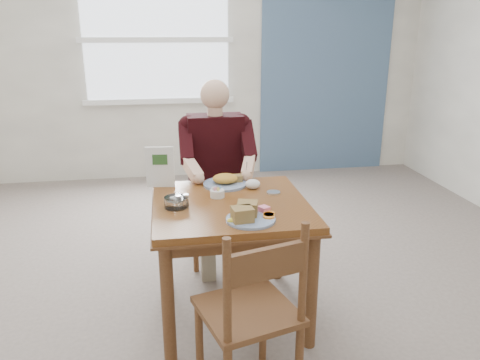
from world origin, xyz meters
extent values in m
plane|color=#685B54|center=(0.00, 0.00, 0.00)|extent=(6.00, 6.00, 0.00)
plane|color=white|center=(0.00, 3.00, 1.40)|extent=(5.50, 0.00, 5.50)
cube|color=#466282|center=(1.60, 2.98, 1.40)|extent=(1.60, 0.02, 2.80)
ellipsoid|color=yellow|center=(-0.04, -0.31, 0.77)|extent=(0.07, 0.05, 0.03)
ellipsoid|color=white|center=(0.17, 0.22, 0.78)|extent=(0.12, 0.11, 0.06)
cylinder|color=silver|center=(0.28, 0.11, 0.76)|extent=(0.09, 0.09, 0.01)
cube|color=white|center=(-0.40, 2.97, 1.60)|extent=(1.60, 0.02, 1.30)
cube|color=white|center=(-0.40, 2.96, 0.92)|extent=(1.72, 0.04, 0.06)
cube|color=white|center=(-0.40, 2.96, 1.60)|extent=(1.72, 0.04, 0.06)
cube|color=brown|center=(0.00, 0.00, 0.73)|extent=(0.90, 0.90, 0.04)
cube|color=brown|center=(0.00, 0.00, 0.70)|extent=(0.92, 0.92, 0.01)
cylinder|color=brown|center=(-0.39, -0.39, 0.35)|extent=(0.07, 0.07, 0.71)
cylinder|color=brown|center=(0.39, -0.39, 0.35)|extent=(0.07, 0.07, 0.71)
cylinder|color=brown|center=(-0.39, 0.39, 0.35)|extent=(0.07, 0.07, 0.71)
cylinder|color=brown|center=(0.39, 0.39, 0.35)|extent=(0.07, 0.07, 0.71)
cube|color=brown|center=(0.00, -0.39, 0.66)|extent=(0.80, 0.03, 0.08)
cube|color=brown|center=(0.00, 0.39, 0.66)|extent=(0.80, 0.03, 0.08)
cube|color=brown|center=(-0.39, 0.00, 0.66)|extent=(0.03, 0.80, 0.08)
cube|color=brown|center=(0.39, 0.00, 0.66)|extent=(0.03, 0.80, 0.08)
cylinder|color=brown|center=(-0.18, 0.57, 0.23)|extent=(0.04, 0.04, 0.45)
cylinder|color=brown|center=(0.18, 0.57, 0.23)|extent=(0.04, 0.04, 0.45)
cylinder|color=brown|center=(-0.18, 0.93, 0.23)|extent=(0.04, 0.04, 0.45)
cylinder|color=brown|center=(0.18, 0.93, 0.23)|extent=(0.04, 0.04, 0.45)
cube|color=brown|center=(0.00, 0.75, 0.47)|extent=(0.42, 0.42, 0.03)
cylinder|color=brown|center=(-0.18, 0.93, 0.70)|extent=(0.04, 0.04, 0.50)
cylinder|color=brown|center=(0.18, 0.93, 0.70)|extent=(0.04, 0.04, 0.50)
cube|color=brown|center=(0.00, 0.93, 0.80)|extent=(0.38, 0.03, 0.14)
cylinder|color=brown|center=(-0.24, -0.56, 0.23)|extent=(0.05, 0.05, 0.45)
cylinder|color=brown|center=(0.10, -0.46, 0.23)|extent=(0.05, 0.05, 0.45)
cube|color=brown|center=(-0.02, -0.69, 0.47)|extent=(0.52, 0.52, 0.03)
cylinder|color=brown|center=(-0.15, -0.91, 0.70)|extent=(0.04, 0.04, 0.50)
cylinder|color=brown|center=(0.20, -0.81, 0.70)|extent=(0.04, 0.04, 0.50)
cube|color=brown|center=(0.03, -0.86, 0.80)|extent=(0.37, 0.13, 0.14)
cube|color=gray|center=(-0.10, 0.63, 0.54)|extent=(0.13, 0.38, 0.12)
cube|color=gray|center=(0.10, 0.63, 0.54)|extent=(0.13, 0.38, 0.12)
cube|color=gray|center=(-0.10, 0.45, 0.24)|extent=(0.10, 0.10, 0.48)
cube|color=gray|center=(0.10, 0.45, 0.24)|extent=(0.10, 0.10, 0.48)
cube|color=black|center=(0.00, 0.78, 0.84)|extent=(0.40, 0.22, 0.58)
sphere|color=black|center=(-0.19, 0.78, 1.06)|extent=(0.15, 0.15, 0.15)
sphere|color=black|center=(0.19, 0.78, 1.06)|extent=(0.15, 0.15, 0.15)
cylinder|color=#DBAA8B|center=(0.00, 0.76, 1.15)|extent=(0.11, 0.11, 0.08)
sphere|color=#DBAA8B|center=(0.00, 0.76, 1.28)|extent=(0.21, 0.21, 0.21)
cube|color=black|center=(-0.22, 0.67, 0.96)|extent=(0.09, 0.29, 0.27)
cube|color=black|center=(0.22, 0.67, 0.96)|extent=(0.09, 0.29, 0.27)
sphere|color=black|center=(-0.22, 0.55, 0.86)|extent=(0.09, 0.09, 0.09)
sphere|color=black|center=(0.22, 0.55, 0.86)|extent=(0.09, 0.09, 0.09)
cube|color=#DBAA8B|center=(-0.19, 0.46, 0.82)|extent=(0.14, 0.23, 0.14)
cube|color=#DBAA8B|center=(0.19, 0.46, 0.82)|extent=(0.14, 0.23, 0.14)
sphere|color=#DBAA8B|center=(-0.16, 0.37, 0.79)|extent=(0.08, 0.08, 0.08)
sphere|color=#DBAA8B|center=(0.16, 0.37, 0.79)|extent=(0.08, 0.08, 0.08)
cylinder|color=silver|center=(0.16, 0.37, 0.84)|extent=(0.01, 0.05, 0.12)
cylinder|color=white|center=(0.07, -0.29, 0.76)|extent=(0.27, 0.27, 0.01)
cube|color=tan|center=(0.02, -0.32, 0.80)|extent=(0.12, 0.11, 0.07)
cube|color=tan|center=(0.06, -0.24, 0.80)|extent=(0.13, 0.12, 0.07)
cylinder|color=orange|center=(0.16, -0.29, 0.77)|extent=(0.07, 0.07, 0.01)
cylinder|color=orange|center=(0.17, -0.27, 0.77)|extent=(0.07, 0.07, 0.01)
cylinder|color=orange|center=(0.17, -0.25, 0.77)|extent=(0.08, 0.08, 0.01)
cube|color=pink|center=(0.16, -0.20, 0.78)|extent=(0.07, 0.07, 0.03)
cylinder|color=white|center=(0.01, 0.32, 0.76)|extent=(0.29, 0.29, 0.02)
ellipsoid|color=gold|center=(0.01, 0.32, 0.80)|extent=(0.17, 0.14, 0.06)
cube|color=tan|center=(0.07, 0.34, 0.79)|extent=(0.11, 0.07, 0.04)
cylinder|color=white|center=(-0.07, 0.10, 0.77)|extent=(0.12, 0.12, 0.05)
cube|color=pink|center=(-0.07, 0.10, 0.80)|extent=(0.03, 0.03, 0.02)
cube|color=#6699D8|center=(-0.06, 0.12, 0.80)|extent=(0.03, 0.01, 0.02)
cube|color=#EAD159|center=(-0.06, 0.09, 0.80)|extent=(0.03, 0.03, 0.02)
cube|color=white|center=(-0.08, 0.11, 0.80)|extent=(0.03, 0.02, 0.02)
cylinder|color=white|center=(-0.30, -0.05, 0.78)|extent=(0.04, 0.04, 0.06)
cylinder|color=silver|center=(-0.30, -0.05, 0.82)|extent=(0.04, 0.04, 0.01)
cylinder|color=white|center=(-0.26, -0.03, 0.78)|extent=(0.04, 0.04, 0.06)
cylinder|color=silver|center=(-0.26, -0.03, 0.82)|extent=(0.04, 0.04, 0.01)
cylinder|color=white|center=(-0.32, -0.03, 0.78)|extent=(0.14, 0.14, 0.06)
cylinder|color=white|center=(-0.33, -0.03, 0.80)|extent=(0.03, 0.03, 0.02)
cylinder|color=white|center=(-0.30, -0.02, 0.80)|extent=(0.03, 0.03, 0.02)
cylinder|color=white|center=(-0.32, -0.05, 0.80)|extent=(0.03, 0.03, 0.02)
cube|color=white|center=(-0.40, 0.35, 0.88)|extent=(0.18, 0.04, 0.26)
cube|color=#2D5926|center=(-0.40, 0.34, 0.93)|extent=(0.09, 0.02, 0.07)
camera|label=1|loc=(-0.36, -2.54, 1.72)|focal=35.00mm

